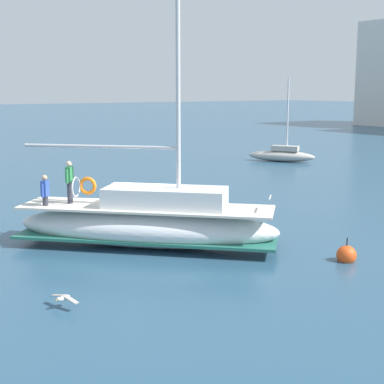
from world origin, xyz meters
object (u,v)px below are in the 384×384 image
(moored_sloop_far, at_px, (282,155))
(seagull, at_px, (64,298))
(main_sailboat, at_px, (148,222))
(mooring_buoy, at_px, (346,255))

(moored_sloop_far, bearing_deg, seagull, -52.74)
(main_sailboat, xyz_separation_m, mooring_buoy, (5.29, 4.52, -0.70))
(moored_sloop_far, xyz_separation_m, mooring_buoy, (21.02, -16.59, -0.34))
(main_sailboat, height_order, mooring_buoy, main_sailboat)
(main_sailboat, bearing_deg, mooring_buoy, 40.52)
(moored_sloop_far, distance_m, mooring_buoy, 26.78)
(seagull, height_order, mooring_buoy, mooring_buoy)
(seagull, bearing_deg, moored_sloop_far, 127.26)
(mooring_buoy, bearing_deg, main_sailboat, -139.48)
(seagull, xyz_separation_m, mooring_buoy, (1.29, 9.34, -0.07))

